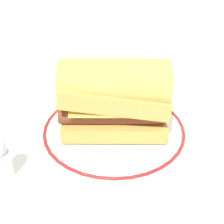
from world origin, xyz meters
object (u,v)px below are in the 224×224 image
Objects in this scene: plate at (112,129)px; drinking_glass at (124,58)px; salt_shaker at (0,159)px; sausage_sandwich at (112,95)px.

drinking_glass is at bearing 105.70° from plate.
drinking_glass is 0.40m from salt_shaker.
sausage_sandwich reaches higher than plate.
plate is 0.20m from salt_shaker.
drinking_glass is at bearing 83.37° from salt_shaker.
salt_shaker is (-0.11, -0.16, -0.05)m from sausage_sandwich.
salt_shaker is at bearing -96.63° from drinking_glass.
plate is 0.07m from sausage_sandwich.
salt_shaker is (-0.05, -0.39, -0.01)m from drinking_glass.
sausage_sandwich is 0.20m from salt_shaker.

